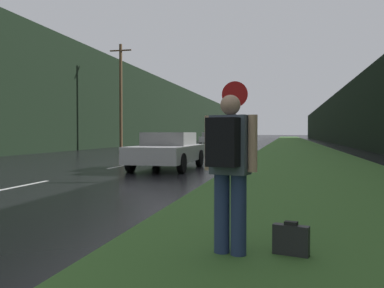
% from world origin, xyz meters
% --- Properties ---
extents(grass_verge, '(6.00, 240.00, 0.02)m').
position_xyz_m(grass_verge, '(7.49, 40.00, 0.01)').
color(grass_verge, '#386028').
rests_on(grass_verge, ground_plane).
extents(lane_stripe_b, '(0.12, 3.00, 0.01)m').
position_xyz_m(lane_stripe_b, '(0.00, 8.67, 0.00)').
color(lane_stripe_b, silver).
rests_on(lane_stripe_b, ground_plane).
extents(lane_stripe_c, '(0.12, 3.00, 0.01)m').
position_xyz_m(lane_stripe_c, '(0.00, 15.67, 0.00)').
color(lane_stripe_c, silver).
rests_on(lane_stripe_c, ground_plane).
extents(lane_stripe_d, '(0.12, 3.00, 0.01)m').
position_xyz_m(lane_stripe_d, '(0.00, 22.67, 0.00)').
color(lane_stripe_d, silver).
rests_on(lane_stripe_d, ground_plane).
extents(treeline_far_side, '(2.00, 140.00, 8.62)m').
position_xyz_m(treeline_far_side, '(-10.49, 50.00, 4.31)').
color(treeline_far_side, black).
rests_on(treeline_far_side, ground_plane).
extents(treeline_near_side, '(2.00, 140.00, 6.30)m').
position_xyz_m(treeline_near_side, '(13.49, 50.00, 3.15)').
color(treeline_near_side, black).
rests_on(treeline_near_side, ground_plane).
extents(utility_pole_far, '(1.80, 0.24, 8.46)m').
position_xyz_m(utility_pole_far, '(-6.35, 30.39, 4.36)').
color(utility_pole_far, '#4C3823').
rests_on(utility_pole_far, ground_plane).
extents(stop_sign, '(0.75, 0.07, 2.85)m').
position_xyz_m(stop_sign, '(5.15, 11.64, 1.79)').
color(stop_sign, slate).
rests_on(stop_sign, ground_plane).
extents(hitchhiker_with_backpack, '(0.60, 0.49, 1.77)m').
position_xyz_m(hitchhiker_with_backpack, '(6.00, 4.33, 1.02)').
color(hitchhiker_with_backpack, navy).
rests_on(hitchhiker_with_backpack, ground_plane).
extents(suitcase, '(0.40, 0.21, 0.39)m').
position_xyz_m(suitcase, '(6.66, 4.47, 0.18)').
color(suitcase, '#232326').
rests_on(suitcase, ground_plane).
extents(car_passing_near, '(2.04, 4.60, 1.38)m').
position_xyz_m(car_passing_near, '(2.25, 14.65, 0.71)').
color(car_passing_near, '#BCBCBC').
rests_on(car_passing_near, ground_plane).
extents(car_passing_far, '(1.97, 4.16, 1.36)m').
position_xyz_m(car_passing_far, '(2.25, 31.96, 0.70)').
color(car_passing_far, '#2D3856').
rests_on(car_passing_far, ground_plane).
extents(car_oncoming, '(1.99, 4.65, 1.46)m').
position_xyz_m(car_oncoming, '(-2.25, 47.63, 0.73)').
color(car_oncoming, '#BCBCBC').
rests_on(car_oncoming, ground_plane).
extents(delivery_truck, '(2.44, 8.74, 3.23)m').
position_xyz_m(delivery_truck, '(-2.25, 80.09, 1.72)').
color(delivery_truck, '#6E684F').
rests_on(delivery_truck, ground_plane).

